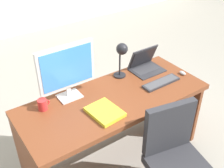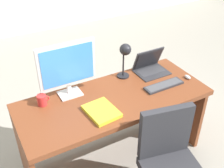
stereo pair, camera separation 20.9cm
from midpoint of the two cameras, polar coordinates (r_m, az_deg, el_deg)
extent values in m
plane|color=gray|center=(4.00, -13.61, -0.96)|extent=(12.00, 12.00, 0.00)
cube|color=brown|center=(2.47, -1.96, -3.22)|extent=(1.71, 0.70, 0.05)
cube|color=brown|center=(3.13, 11.08, -3.46)|extent=(0.04, 0.62, 0.71)
cube|color=brown|center=(2.86, -4.75, -6.10)|extent=(1.50, 0.02, 0.49)
cube|color=silver|center=(2.50, -11.10, -2.53)|extent=(0.20, 0.16, 0.01)
cube|color=silver|center=(2.48, -11.34, -1.39)|extent=(0.04, 0.02, 0.10)
cube|color=silver|center=(2.34, -11.88, 3.37)|extent=(0.51, 0.04, 0.39)
cube|color=#3F8CEA|center=(2.32, -11.67, 3.17)|extent=(0.46, 0.00, 0.34)
cube|color=#2D2D33|center=(2.84, 5.16, 2.80)|extent=(0.32, 0.25, 0.01)
cube|color=#38383D|center=(2.85, 4.93, 3.06)|extent=(0.27, 0.14, 0.00)
cube|color=#2D2D33|center=(2.84, 4.22, 5.51)|extent=(0.32, 0.10, 0.23)
cube|color=black|center=(2.84, 4.34, 5.41)|extent=(0.28, 0.08, 0.19)
cube|color=#2D2D33|center=(2.65, 7.86, 0.23)|extent=(0.39, 0.11, 0.02)
cube|color=#47474C|center=(2.64, 7.88, 0.43)|extent=(0.36, 0.09, 0.00)
ellipsoid|color=#B7BABF|center=(2.83, 12.27, 2.17)|extent=(0.04, 0.07, 0.03)
cylinder|color=black|center=(2.74, -0.62, 1.77)|extent=(0.12, 0.12, 0.01)
cylinder|color=black|center=(2.68, -0.63, 4.21)|extent=(0.02, 0.02, 0.25)
sphere|color=black|center=(2.58, -0.28, 7.16)|extent=(0.11, 0.11, 0.11)
cube|color=yellow|center=(2.27, -4.16, -5.83)|extent=(0.25, 0.30, 0.03)
cylinder|color=red|center=(2.39, -16.57, -4.17)|extent=(0.08, 0.08, 0.10)
torus|color=red|center=(2.39, -15.72, -3.77)|extent=(0.05, 0.01, 0.05)
cube|color=#2D2D33|center=(2.30, 9.06, -8.91)|extent=(0.44, 0.15, 0.46)
camera|label=1|loc=(0.10, -92.49, -1.65)|focal=44.50mm
camera|label=2|loc=(0.10, 87.51, 1.65)|focal=44.50mm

